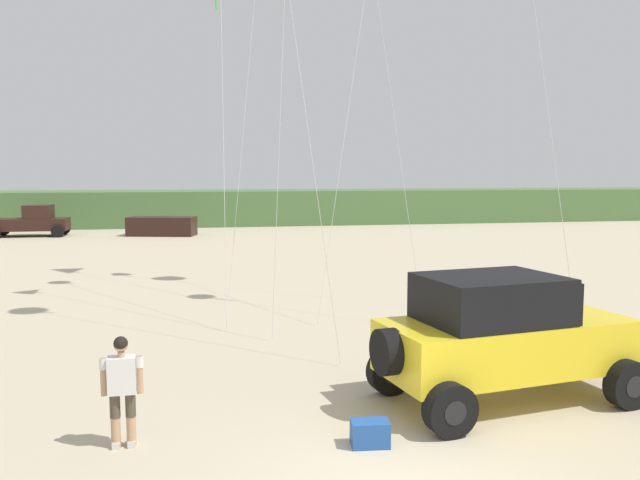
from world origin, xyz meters
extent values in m
cube|color=#4C703D|center=(1.58, 43.93, 1.31)|extent=(90.00, 6.73, 2.62)
cube|color=yellow|center=(2.77, 2.67, 1.01)|extent=(4.64, 2.51, 0.90)
cube|color=yellow|center=(4.40, 2.93, 1.38)|extent=(1.35, 1.85, 0.12)
cube|color=black|center=(2.42, 2.61, 1.86)|extent=(2.55, 2.10, 0.80)
cube|color=black|center=(3.61, 2.80, 1.82)|extent=(0.36, 1.67, 0.72)
cube|color=black|center=(5.02, 3.03, 0.74)|extent=(0.48, 1.81, 0.28)
cylinder|color=black|center=(0.48, 2.30, 1.11)|extent=(0.42, 0.81, 0.77)
cylinder|color=black|center=(4.33, 3.96, 0.42)|extent=(0.88, 0.43, 0.84)
cylinder|color=black|center=(4.33, 3.96, 0.42)|extent=(0.42, 0.38, 0.38)
cylinder|color=black|center=(4.66, 1.93, 0.42)|extent=(0.88, 0.43, 0.84)
cylinder|color=black|center=(4.66, 1.93, 0.42)|extent=(0.42, 0.38, 0.38)
cylinder|color=black|center=(0.88, 3.41, 0.42)|extent=(0.88, 0.43, 0.84)
cylinder|color=black|center=(0.88, 3.41, 0.42)|extent=(0.42, 0.38, 0.38)
cylinder|color=black|center=(1.20, 1.37, 0.42)|extent=(0.88, 0.43, 0.84)
cylinder|color=black|center=(1.20, 1.37, 0.42)|extent=(0.42, 0.38, 0.38)
cylinder|color=tan|center=(-3.77, 1.93, 0.25)|extent=(0.14, 0.14, 0.49)
cylinder|color=#4C4233|center=(-3.77, 1.93, 0.64)|extent=(0.15, 0.15, 0.36)
cube|color=silver|center=(-3.77, 1.97, 0.05)|extent=(0.12, 0.26, 0.10)
cylinder|color=tan|center=(-3.55, 1.93, 0.25)|extent=(0.14, 0.14, 0.49)
cylinder|color=#4C4233|center=(-3.55, 1.93, 0.64)|extent=(0.15, 0.15, 0.36)
cube|color=silver|center=(-3.55, 1.97, 0.05)|extent=(0.12, 0.26, 0.10)
cube|color=silver|center=(-3.66, 1.93, 1.09)|extent=(0.41, 0.27, 0.54)
cylinder|color=tan|center=(-3.91, 1.93, 1.08)|extent=(0.09, 0.09, 0.56)
cylinder|color=silver|center=(-3.91, 1.93, 1.27)|extent=(0.11, 0.11, 0.16)
cylinder|color=tan|center=(-3.40, 1.94, 1.08)|extent=(0.09, 0.09, 0.56)
cylinder|color=silver|center=(-3.40, 1.94, 1.27)|extent=(0.11, 0.11, 0.16)
cylinder|color=tan|center=(-3.66, 1.93, 1.40)|extent=(0.10, 0.10, 0.08)
sphere|color=tan|center=(-3.66, 1.93, 1.54)|extent=(0.21, 0.21, 0.21)
sphere|color=black|center=(-3.66, 1.92, 1.56)|extent=(0.21, 0.21, 0.21)
cube|color=#23519E|center=(-0.09, 1.28, 0.19)|extent=(0.59, 0.41, 0.38)
cube|color=black|center=(-12.70, 36.18, 0.76)|extent=(4.61, 1.93, 0.76)
cube|color=black|center=(-12.15, 36.18, 1.56)|extent=(1.61, 1.81, 0.84)
cylinder|color=black|center=(-10.85, 37.22, 0.38)|extent=(0.76, 0.27, 0.76)
cylinder|color=black|center=(-10.86, 35.12, 0.38)|extent=(0.76, 0.27, 0.76)
cylinder|color=black|center=(-14.55, 37.24, 0.38)|extent=(0.76, 0.27, 0.76)
cube|color=black|center=(-4.53, 35.06, 0.60)|extent=(4.49, 2.70, 1.20)
cylinder|color=silver|center=(-0.27, 9.04, 7.42)|extent=(1.04, 2.98, 14.74)
cylinder|color=silver|center=(-0.18, 6.76, 5.99)|extent=(1.12, 3.06, 11.87)
cylinder|color=silver|center=(2.00, 11.16, 6.22)|extent=(2.88, 4.73, 12.35)
cylinder|color=silver|center=(-0.78, 13.78, 6.86)|extent=(1.60, 3.39, 13.62)
cylinder|color=silver|center=(-1.69, 11.26, 5.27)|extent=(0.24, 5.18, 10.44)
cylinder|color=silver|center=(3.38, 12.10, 7.41)|extent=(1.35, 3.17, 14.72)
cylinder|color=silver|center=(5.65, 7.00, 6.98)|extent=(0.53, 3.43, 13.87)
camera|label=1|loc=(-2.60, -7.70, 4.03)|focal=36.66mm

